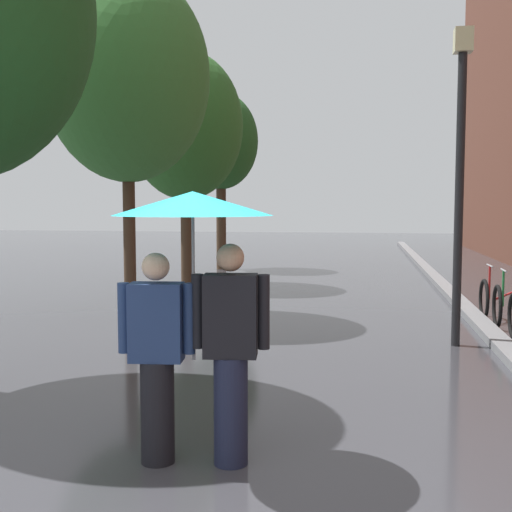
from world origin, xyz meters
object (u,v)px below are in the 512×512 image
object	(u,v)px
street_tree_1	(127,77)
street_tree_2	(185,126)
couple_under_umbrella	(194,278)
street_lamp_post	(460,163)
street_tree_3	(221,142)

from	to	relation	value
street_tree_1	street_tree_2	world-z (taller)	street_tree_1
street_tree_1	couple_under_umbrella	size ratio (longest dim) A/B	2.87
street_tree_2	street_lamp_post	size ratio (longest dim) A/B	1.29
street_tree_2	street_lamp_post	world-z (taller)	street_tree_2
street_tree_1	street_lamp_post	size ratio (longest dim) A/B	1.37
couple_under_umbrella	street_tree_3	bearing A→B (deg)	101.79
street_tree_3	street_lamp_post	world-z (taller)	street_tree_3
street_tree_3	street_lamp_post	xyz separation A→B (m)	(5.53, -9.71, -1.29)
street_tree_2	street_tree_3	size ratio (longest dim) A/B	1.06
street_tree_3	couple_under_umbrella	bearing A→B (deg)	-78.21
street_tree_3	couple_under_umbrella	world-z (taller)	street_tree_3
street_tree_1	street_tree_2	distance (m)	4.33
street_lamp_post	couple_under_umbrella	bearing A→B (deg)	-119.68
couple_under_umbrella	street_tree_2	bearing A→B (deg)	106.04
couple_under_umbrella	street_lamp_post	size ratio (longest dim) A/B	0.48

